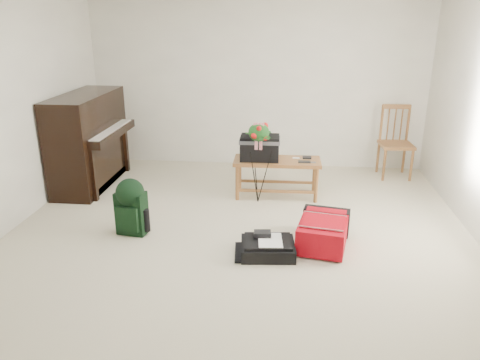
# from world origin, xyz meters

# --- Properties ---
(floor) EXTENTS (5.00, 5.50, 0.01)m
(floor) POSITION_xyz_m (0.00, 0.00, 0.00)
(floor) COLOR #C0B69A
(floor) RESTS_ON ground
(wall_back) EXTENTS (5.00, 0.04, 2.50)m
(wall_back) POSITION_xyz_m (0.00, 2.75, 1.25)
(wall_back) COLOR beige
(wall_back) RESTS_ON floor
(piano) EXTENTS (0.71, 1.50, 1.25)m
(piano) POSITION_xyz_m (-2.19, 1.60, 0.60)
(piano) COLOR black
(piano) RESTS_ON floor
(bench) EXTENTS (1.11, 0.47, 0.85)m
(bench) POSITION_xyz_m (0.21, 1.41, 0.60)
(bench) COLOR #9A6132
(bench) RESTS_ON floor
(dining_chair) EXTENTS (0.47, 0.47, 1.02)m
(dining_chair) POSITION_xyz_m (2.03, 2.40, 0.50)
(dining_chair) COLOR #9A6132
(dining_chair) RESTS_ON floor
(red_suitcase) EXTENTS (0.58, 0.77, 0.30)m
(red_suitcase) POSITION_xyz_m (0.89, 0.14, 0.16)
(red_suitcase) COLOR #B80711
(red_suitcase) RESTS_ON floor
(black_duffel) EXTENTS (0.56, 0.47, 0.22)m
(black_duffel) POSITION_xyz_m (0.34, -0.17, 0.08)
(black_duffel) COLOR black
(black_duffel) RESTS_ON floor
(green_backpack) EXTENTS (0.34, 0.31, 0.62)m
(green_backpack) POSITION_xyz_m (-1.14, 0.15, 0.34)
(green_backpack) COLOR black
(green_backpack) RESTS_ON floor
(flower_stand) EXTENTS (0.34, 0.34, 1.04)m
(flower_stand) POSITION_xyz_m (0.14, 1.19, 0.51)
(flower_stand) COLOR black
(flower_stand) RESTS_ON floor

